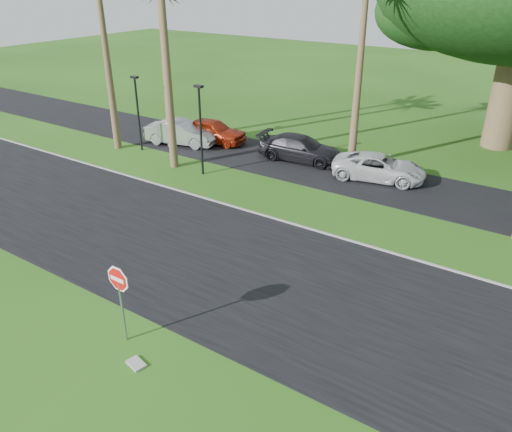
{
  "coord_description": "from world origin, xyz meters",
  "views": [
    {
      "loc": [
        10.0,
        -10.43,
        9.7
      ],
      "look_at": [
        1.15,
        2.84,
        1.8
      ],
      "focal_mm": 35.0,
      "sensor_mm": 36.0,
      "label": 1
    }
  ],
  "objects_px": {
    "stop_sign_near": "(119,289)",
    "car_dark": "(300,149)",
    "car_silver": "(181,133)",
    "car_red": "(212,131)",
    "car_minivan": "(379,168)"
  },
  "relations": [
    {
      "from": "car_red",
      "to": "car_dark",
      "type": "height_order",
      "value": "car_red"
    },
    {
      "from": "car_dark",
      "to": "car_minivan",
      "type": "height_order",
      "value": "car_dark"
    },
    {
      "from": "stop_sign_near",
      "to": "car_red",
      "type": "height_order",
      "value": "stop_sign_near"
    },
    {
      "from": "car_red",
      "to": "car_dark",
      "type": "relative_size",
      "value": 0.89
    },
    {
      "from": "car_red",
      "to": "car_minivan",
      "type": "xyz_separation_m",
      "value": [
        10.87,
        -0.1,
        -0.09
      ]
    },
    {
      "from": "car_red",
      "to": "car_dark",
      "type": "distance_m",
      "value": 6.14
    },
    {
      "from": "stop_sign_near",
      "to": "car_silver",
      "type": "relative_size",
      "value": 0.59
    },
    {
      "from": "car_silver",
      "to": "car_minivan",
      "type": "relative_size",
      "value": 0.96
    },
    {
      "from": "stop_sign_near",
      "to": "car_dark",
      "type": "distance_m",
      "value": 16.5
    },
    {
      "from": "car_dark",
      "to": "car_silver",
      "type": "bearing_deg",
      "value": 95.03
    },
    {
      "from": "car_silver",
      "to": "car_minivan",
      "type": "distance_m",
      "value": 12.28
    },
    {
      "from": "stop_sign_near",
      "to": "car_red",
      "type": "bearing_deg",
      "value": 120.39
    },
    {
      "from": "car_silver",
      "to": "car_dark",
      "type": "distance_m",
      "value": 7.64
    },
    {
      "from": "car_red",
      "to": "car_minivan",
      "type": "bearing_deg",
      "value": -99.02
    },
    {
      "from": "car_silver",
      "to": "car_dark",
      "type": "bearing_deg",
      "value": -92.36
    }
  ]
}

